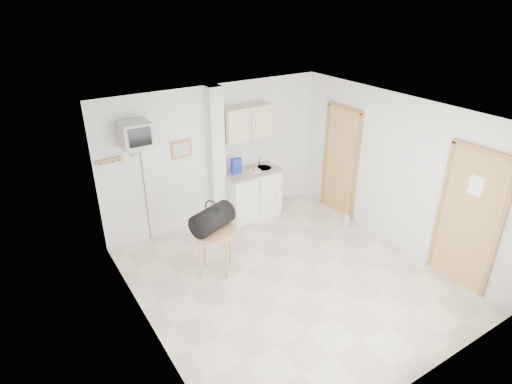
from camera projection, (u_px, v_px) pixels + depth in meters
ground at (289, 278)px, 6.43m from camera, size 4.50×4.50×0.00m
room_envelope at (303, 179)px, 5.94m from camera, size 4.24×4.54×2.55m
kitchenette at (251, 176)px, 7.88m from camera, size 1.03×0.58×2.10m
crt_television at (136, 136)px, 6.42m from camera, size 0.44×0.45×2.15m
round_table at (215, 235)px, 6.34m from camera, size 0.65×0.65×0.72m
duffel_bag at (212, 219)px, 6.23m from camera, size 0.73×0.56×0.48m
water_bottle at (346, 222)px, 7.67m from camera, size 0.10×0.10×0.31m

